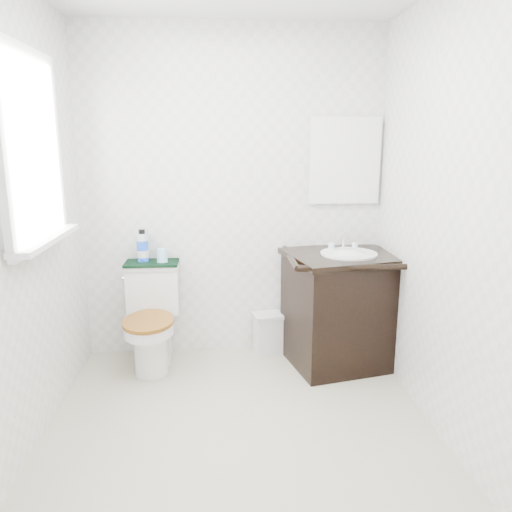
{
  "coord_description": "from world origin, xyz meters",
  "views": [
    {
      "loc": [
        -0.1,
        -2.45,
        1.6
      ],
      "look_at": [
        0.14,
        0.75,
        0.85
      ],
      "focal_mm": 35.0,
      "sensor_mm": 36.0,
      "label": 1
    }
  ],
  "objects": [
    {
      "name": "cup",
      "position": [
        -0.52,
        1.08,
        0.79
      ],
      "size": [
        0.08,
        0.08,
        0.1
      ],
      "primitive_type": "cone",
      "color": "#93D6F1",
      "rests_on": "towel"
    },
    {
      "name": "wall_back",
      "position": [
        0.0,
        1.2,
        1.2
      ],
      "size": [
        2.4,
        0.0,
        2.4
      ],
      "primitive_type": "plane",
      "rotation": [
        1.57,
        0.0,
        0.0
      ],
      "color": "silver",
      "rests_on": "ground"
    },
    {
      "name": "wall_right",
      "position": [
        1.1,
        0.0,
        1.2
      ],
      "size": [
        0.0,
        2.4,
        2.4
      ],
      "primitive_type": "plane",
      "rotation": [
        1.57,
        0.0,
        -1.57
      ],
      "color": "silver",
      "rests_on": "ground"
    },
    {
      "name": "wall_front",
      "position": [
        0.0,
        -1.2,
        1.2
      ],
      "size": [
        2.4,
        0.0,
        2.4
      ],
      "primitive_type": "plane",
      "rotation": [
        -1.57,
        0.0,
        0.0
      ],
      "color": "silver",
      "rests_on": "ground"
    },
    {
      "name": "towel",
      "position": [
        -0.59,
        1.09,
        0.73
      ],
      "size": [
        0.38,
        0.22,
        0.02
      ],
      "primitive_type": "cube",
      "color": "black",
      "rests_on": "toilet"
    },
    {
      "name": "window",
      "position": [
        -1.07,
        0.25,
        1.55
      ],
      "size": [
        0.02,
        0.7,
        0.9
      ],
      "primitive_type": "cube",
      "color": "white",
      "rests_on": "wall_left"
    },
    {
      "name": "trash_bin",
      "position": [
        0.25,
        1.1,
        0.16
      ],
      "size": [
        0.25,
        0.22,
        0.32
      ],
      "color": "silver",
      "rests_on": "floor"
    },
    {
      "name": "floor",
      "position": [
        0.0,
        0.0,
        0.0
      ],
      "size": [
        2.4,
        2.4,
        0.0
      ],
      "primitive_type": "plane",
      "color": "#B8AE94",
      "rests_on": "ground"
    },
    {
      "name": "soap_bar",
      "position": [
        0.74,
        1.03,
        0.83
      ],
      "size": [
        0.06,
        0.04,
        0.02
      ],
      "primitive_type": "ellipsoid",
      "color": "#19747B",
      "rests_on": "vanity"
    },
    {
      "name": "vanity",
      "position": [
        0.77,
        0.9,
        0.43
      ],
      "size": [
        0.88,
        0.79,
        0.92
      ],
      "color": "black",
      "rests_on": "floor"
    },
    {
      "name": "wall_left",
      "position": [
        -1.1,
        0.0,
        1.2
      ],
      "size": [
        0.0,
        2.4,
        2.4
      ],
      "primitive_type": "plane",
      "rotation": [
        1.57,
        0.0,
        1.57
      ],
      "color": "silver",
      "rests_on": "ground"
    },
    {
      "name": "mouthwash_bottle",
      "position": [
        -0.66,
        1.11,
        0.85
      ],
      "size": [
        0.08,
        0.08,
        0.23
      ],
      "color": "blue",
      "rests_on": "towel"
    },
    {
      "name": "toilet",
      "position": [
        -0.59,
        0.97,
        0.32
      ],
      "size": [
        0.39,
        0.6,
        0.72
      ],
      "color": "white",
      "rests_on": "floor"
    },
    {
      "name": "mirror",
      "position": [
        0.82,
        1.18,
        1.45
      ],
      "size": [
        0.5,
        0.02,
        0.6
      ],
      "primitive_type": "cube",
      "color": "silver",
      "rests_on": "wall_back"
    }
  ]
}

